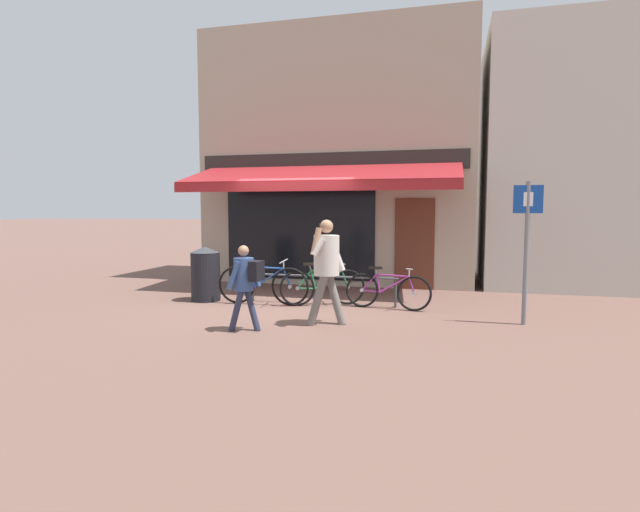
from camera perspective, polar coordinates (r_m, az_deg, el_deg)
ground_plane at (r=9.70m, az=-4.63°, el=-5.63°), size 160.00×160.00×0.00m
shop_front at (r=13.49m, az=2.54°, el=10.87°), size 6.77×4.82×6.31m
neighbour_building at (r=14.30m, az=31.74°, el=9.30°), size 6.69×4.00×6.06m
bike_rack_rail at (r=9.70m, az=0.18°, el=-2.83°), size 2.97×0.04×0.57m
bicycle_blue at (r=9.72m, az=-6.56°, el=-3.24°), size 1.83×0.52×0.89m
bicycle_green at (r=9.61m, az=0.28°, el=-3.48°), size 1.56×0.79×0.83m
bicycle_purple at (r=9.36m, az=7.71°, el=-3.90°), size 1.64×0.52×0.81m
pedestrian_adult at (r=7.89m, az=0.75°, el=-0.59°), size 0.61×0.66×1.70m
pedestrian_child at (r=7.59m, az=-8.50°, el=-2.52°), size 0.55×0.44×1.32m
litter_bin at (r=10.34m, az=-12.95°, el=-1.98°), size 0.59×0.59×1.10m
parking_sign at (r=8.53m, az=22.55°, el=1.99°), size 0.44×0.07×2.28m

